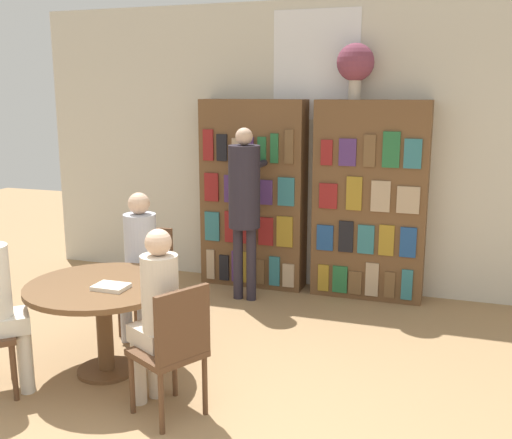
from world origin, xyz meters
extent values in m
cube|color=beige|center=(0.00, 3.56, 1.50)|extent=(6.40, 0.06, 3.00)
cube|color=white|center=(0.00, 3.53, 2.35)|extent=(0.90, 0.01, 1.10)
cube|color=brown|center=(-0.62, 3.37, 1.00)|extent=(1.12, 0.32, 2.01)
cube|color=tan|center=(-1.06, 3.20, 0.23)|extent=(0.09, 0.02, 0.33)
cube|color=black|center=(-0.90, 3.20, 0.20)|extent=(0.11, 0.02, 0.28)
cube|color=#4C2D6B|center=(-0.77, 3.20, 0.23)|extent=(0.08, 0.02, 0.34)
cube|color=olive|center=(-0.63, 3.20, 0.23)|extent=(0.13, 0.02, 0.34)
cube|color=brown|center=(-0.48, 3.20, 0.19)|extent=(0.09, 0.02, 0.27)
cube|color=#2D707A|center=(-0.33, 3.20, 0.22)|extent=(0.12, 0.02, 0.32)
cube|color=tan|center=(-0.18, 3.20, 0.19)|extent=(0.12, 0.02, 0.25)
cube|color=#2D707A|center=(-1.04, 3.20, 0.65)|extent=(0.17, 0.02, 0.32)
cube|color=maroon|center=(-0.82, 3.20, 0.67)|extent=(0.13, 0.02, 0.34)
cube|color=maroon|center=(-0.63, 3.20, 0.62)|extent=(0.16, 0.02, 0.24)
cube|color=maroon|center=(-0.43, 3.20, 0.65)|extent=(0.16, 0.02, 0.30)
cube|color=olive|center=(-0.22, 3.20, 0.66)|extent=(0.17, 0.02, 0.32)
cube|color=maroon|center=(-1.04, 3.20, 1.08)|extent=(0.16, 0.02, 0.30)
cube|color=#4C2D6B|center=(-0.83, 3.20, 1.08)|extent=(0.13, 0.02, 0.29)
cube|color=#2D707A|center=(-0.62, 3.20, 1.07)|extent=(0.18, 0.02, 0.27)
cube|color=#4C2D6B|center=(-0.43, 3.20, 1.06)|extent=(0.14, 0.02, 0.26)
cube|color=#2D707A|center=(-0.21, 3.20, 1.08)|extent=(0.17, 0.02, 0.29)
cube|color=maroon|center=(-1.07, 3.20, 1.53)|extent=(0.11, 0.02, 0.33)
cube|color=black|center=(-0.91, 3.20, 1.51)|extent=(0.11, 0.02, 0.28)
cube|color=tan|center=(-0.76, 3.20, 1.49)|extent=(0.08, 0.02, 0.24)
cube|color=#4C2D6B|center=(-0.62, 3.20, 1.50)|extent=(0.12, 0.02, 0.26)
cube|color=#236638|center=(-0.47, 3.20, 1.50)|extent=(0.09, 0.02, 0.26)
cube|color=#236638|center=(-0.34, 3.20, 1.52)|extent=(0.08, 0.02, 0.30)
cube|color=brown|center=(-0.18, 3.20, 1.54)|extent=(0.09, 0.02, 0.34)
cube|color=brown|center=(0.62, 3.37, 1.00)|extent=(1.12, 0.32, 2.01)
cube|color=olive|center=(0.20, 3.20, 0.20)|extent=(0.11, 0.02, 0.28)
cube|color=#236638|center=(0.37, 3.20, 0.20)|extent=(0.15, 0.02, 0.28)
cube|color=brown|center=(0.53, 3.20, 0.18)|extent=(0.13, 0.02, 0.24)
cube|color=tan|center=(0.70, 3.20, 0.23)|extent=(0.13, 0.02, 0.34)
cube|color=brown|center=(0.88, 3.20, 0.19)|extent=(0.10, 0.02, 0.27)
cube|color=#2D707A|center=(1.04, 3.20, 0.21)|extent=(0.11, 0.02, 0.31)
cube|color=navy|center=(0.21, 3.20, 0.63)|extent=(0.17, 0.02, 0.26)
cube|color=black|center=(0.42, 3.20, 0.66)|extent=(0.15, 0.02, 0.32)
cube|color=#2D707A|center=(0.62, 3.20, 0.64)|extent=(0.16, 0.02, 0.29)
cube|color=olive|center=(0.82, 3.20, 0.65)|extent=(0.15, 0.02, 0.31)
cube|color=navy|center=(1.03, 3.20, 0.65)|extent=(0.16, 0.02, 0.30)
cube|color=maroon|center=(0.23, 3.20, 1.06)|extent=(0.18, 0.02, 0.25)
cube|color=olive|center=(0.49, 3.20, 1.10)|extent=(0.15, 0.02, 0.33)
cube|color=tan|center=(0.75, 3.20, 1.09)|extent=(0.18, 0.02, 0.30)
cube|color=tan|center=(1.01, 3.20, 1.06)|extent=(0.22, 0.02, 0.26)
cube|color=maroon|center=(0.20, 3.20, 1.50)|extent=(0.12, 0.02, 0.25)
cube|color=#4C2D6B|center=(0.41, 3.20, 1.50)|extent=(0.17, 0.02, 0.27)
cube|color=brown|center=(0.62, 3.20, 1.53)|extent=(0.11, 0.02, 0.31)
cube|color=#236638|center=(0.83, 3.20, 1.54)|extent=(0.16, 0.02, 0.34)
cube|color=#2D707A|center=(1.03, 3.20, 1.51)|extent=(0.16, 0.02, 0.28)
cylinder|color=#B7AD9E|center=(0.43, 3.37, 2.11)|extent=(0.12, 0.12, 0.21)
sphere|color=brown|center=(0.43, 3.37, 2.36)|extent=(0.37, 0.37, 0.37)
cylinder|color=brown|center=(-0.98, 0.98, 0.01)|extent=(0.44, 0.44, 0.03)
cylinder|color=brown|center=(-0.98, 0.98, 0.35)|extent=(0.12, 0.12, 0.63)
cylinder|color=brown|center=(-0.98, 0.98, 0.68)|extent=(1.12, 1.12, 0.04)
cylinder|color=brown|center=(-1.56, 0.66, 0.21)|extent=(0.04, 0.04, 0.41)
cylinder|color=brown|center=(-1.33, 0.41, 0.21)|extent=(0.04, 0.04, 0.41)
cube|color=brown|center=(-1.09, 1.80, 0.43)|extent=(0.45, 0.45, 0.04)
cube|color=brown|center=(-1.11, 1.97, 0.68)|extent=(0.40, 0.09, 0.45)
cylinder|color=brown|center=(-0.90, 1.65, 0.21)|extent=(0.04, 0.04, 0.41)
cylinder|color=brown|center=(-1.23, 1.61, 0.21)|extent=(0.04, 0.04, 0.41)
cylinder|color=brown|center=(-0.94, 1.99, 0.21)|extent=(0.04, 0.04, 0.41)
cylinder|color=brown|center=(-1.28, 1.94, 0.21)|extent=(0.04, 0.04, 0.41)
cube|color=brown|center=(-0.25, 0.59, 0.43)|extent=(0.54, 0.54, 0.04)
cube|color=brown|center=(-0.10, 0.51, 0.68)|extent=(0.22, 0.37, 0.45)
cylinder|color=brown|center=(-0.48, 0.53, 0.21)|extent=(0.04, 0.04, 0.41)
cylinder|color=brown|center=(-0.32, 0.82, 0.21)|extent=(0.04, 0.04, 0.41)
cylinder|color=brown|center=(-0.18, 0.36, 0.21)|extent=(0.04, 0.04, 0.41)
cylinder|color=brown|center=(-0.02, 0.66, 0.21)|extent=(0.04, 0.04, 0.41)
cube|color=#B2B7C6|center=(-1.07, 1.66, 0.51)|extent=(0.32, 0.35, 0.12)
cylinder|color=#B2B7C6|center=(-1.08, 1.74, 0.82)|extent=(0.28, 0.28, 0.50)
sphere|color=#DBB293|center=(-1.08, 1.74, 1.16)|extent=(0.18, 0.18, 0.18)
cylinder|color=#B2B7C6|center=(-0.98, 1.56, 0.23)|extent=(0.10, 0.10, 0.45)
cylinder|color=#B2B7C6|center=(-1.13, 1.54, 0.23)|extent=(0.10, 0.10, 0.45)
cube|color=beige|center=(-0.38, 0.66, 0.51)|extent=(0.40, 0.36, 0.12)
cylinder|color=beige|center=(-0.31, 0.62, 0.82)|extent=(0.24, 0.24, 0.50)
sphere|color=#DBB293|center=(-0.31, 0.62, 1.16)|extent=(0.17, 0.17, 0.17)
cylinder|color=beige|center=(-0.51, 0.66, 0.23)|extent=(0.10, 0.10, 0.45)
cylinder|color=beige|center=(-0.44, 0.77, 0.23)|extent=(0.10, 0.10, 0.45)
cube|color=silver|center=(-1.47, 0.51, 0.51)|extent=(0.43, 0.43, 0.12)
cylinder|color=silver|center=(-1.44, 0.65, 0.23)|extent=(0.10, 0.10, 0.45)
cylinder|color=silver|center=(-1.33, 0.53, 0.23)|extent=(0.10, 0.10, 0.45)
cylinder|color=#28232D|center=(-0.61, 2.86, 0.38)|extent=(0.10, 0.10, 0.76)
cylinder|color=#28232D|center=(-0.47, 2.86, 0.38)|extent=(0.10, 0.10, 0.76)
cylinder|color=#28232D|center=(-0.54, 2.86, 1.16)|extent=(0.32, 0.32, 0.82)
sphere|color=#DBB293|center=(-0.54, 2.86, 1.66)|extent=(0.17, 0.17, 0.17)
cylinder|color=#28232D|center=(-0.45, 3.14, 1.37)|extent=(0.07, 0.30, 0.07)
cube|color=silver|center=(-0.85, 0.90, 0.72)|extent=(0.24, 0.18, 0.03)
camera|label=1|loc=(1.45, -2.63, 2.08)|focal=42.00mm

